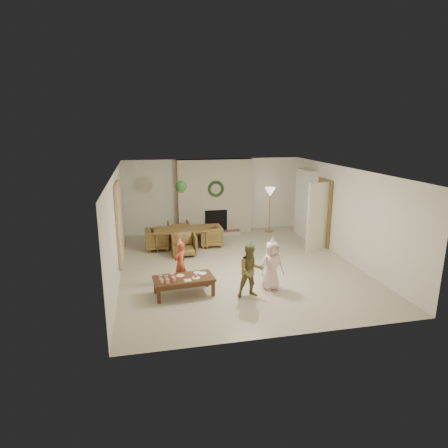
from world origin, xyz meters
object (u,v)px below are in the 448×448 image
object	(u,v)px
coffee_table_top	(184,279)
dining_table	(181,238)
child_plaid	(251,271)
child_pink	(272,265)
dining_chair_left	(157,239)
dining_chair_right	(210,236)
child_red	(180,263)
dining_chair_near	(184,245)
dining_chair_far	(179,231)

from	to	relation	value
coffee_table_top	dining_table	bearing A→B (deg)	79.81
child_plaid	child_pink	xyz separation A→B (m)	(0.57, 0.28, -0.03)
dining_chair_left	child_pink	size ratio (longest dim) A/B	0.62
dining_table	coffee_table_top	bearing A→B (deg)	-95.23
dining_chair_right	dining_chair_left	bearing A→B (deg)	-90.00
dining_chair_left	child_red	world-z (taller)	child_red
dining_chair_right	child_pink	xyz separation A→B (m)	(0.80, -3.42, 0.25)
dining_chair_near	child_red	size ratio (longest dim) A/B	0.69
dining_chair_left	dining_chair_right	size ratio (longest dim) A/B	1.00
coffee_table_top	dining_chair_left	bearing A→B (deg)	92.12
dining_chair_near	coffee_table_top	bearing A→B (deg)	-96.65
dining_chair_near	dining_chair_right	world-z (taller)	same
dining_table	child_pink	bearing A→B (deg)	-64.23
dining_table	coffee_table_top	size ratio (longest dim) A/B	1.26
dining_chair_near	dining_chair_right	size ratio (longest dim) A/B	1.00
dining_chair_near	coffee_table_top	distance (m)	2.60
child_plaid	child_pink	bearing A→B (deg)	25.46
dining_chair_left	child_plaid	world-z (taller)	child_plaid
child_pink	dining_chair_left	bearing A→B (deg)	118.46
dining_chair_right	child_plaid	distance (m)	3.71
dining_table	dining_chair_right	size ratio (longest dim) A/B	2.34
dining_chair_far	dining_chair_right	xyz separation A→B (m)	(0.89, -0.70, 0.00)
dining_chair_left	child_pink	world-z (taller)	child_pink
dining_chair_right	coffee_table_top	distance (m)	3.50
dining_chair_left	child_red	size ratio (longest dim) A/B	0.69
dining_chair_far	coffee_table_top	bearing A→B (deg)	85.70
dining_chair_far	child_pink	size ratio (longest dim) A/B	0.62
child_plaid	coffee_table_top	bearing A→B (deg)	163.86
dining_chair_far	child_plaid	distance (m)	4.54
dining_chair_far	dining_chair_left	xyz separation A→B (m)	(-0.70, -0.72, 0.00)
dining_chair_near	child_plaid	distance (m)	3.19
dining_table	child_red	xyz separation A→B (m)	(-0.28, -2.66, 0.22)
dining_chair_near	dining_chair_right	bearing A→B (deg)	38.66
dining_chair_far	dining_chair_left	size ratio (longest dim) A/B	1.00
dining_chair_far	child_red	size ratio (longest dim) A/B	0.69
dining_table	child_red	size ratio (longest dim) A/B	1.62
dining_chair_near	dining_chair_left	size ratio (longest dim) A/B	1.00
dining_table	dining_chair_left	xyz separation A→B (m)	(-0.71, -0.01, 0.03)
dining_chair_far	dining_chair_left	bearing A→B (deg)	45.00
dining_chair_near	dining_table	bearing A→B (deg)	90.00
coffee_table_top	child_pink	xyz separation A→B (m)	(1.96, -0.12, 0.19)
child_pink	dining_chair_near	bearing A→B (deg)	115.20
dining_chair_right	child_pink	world-z (taller)	child_pink
dining_chair_near	coffee_table_top	xyz separation A→B (m)	(-0.28, -2.58, 0.05)
coffee_table_top	child_plaid	xyz separation A→B (m)	(1.39, -0.39, 0.22)
child_pink	dining_chair_far	bearing A→B (deg)	105.66
child_red	dining_chair_far	bearing A→B (deg)	-139.59
dining_chair_left	dining_chair_near	bearing A→B (deg)	-135.00
dining_table	child_red	distance (m)	2.68
child_red	dining_chair_right	bearing A→B (deg)	-158.56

